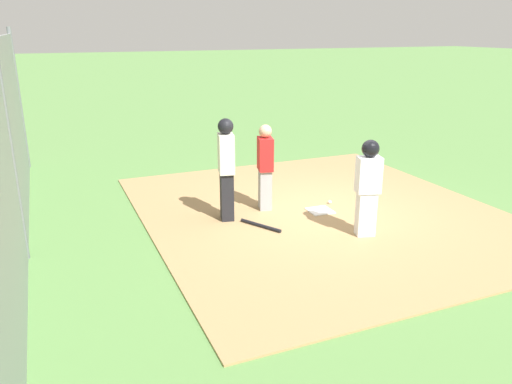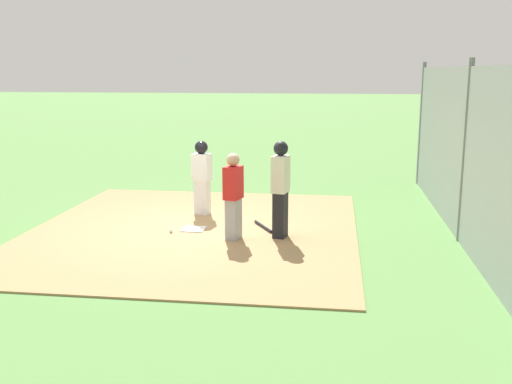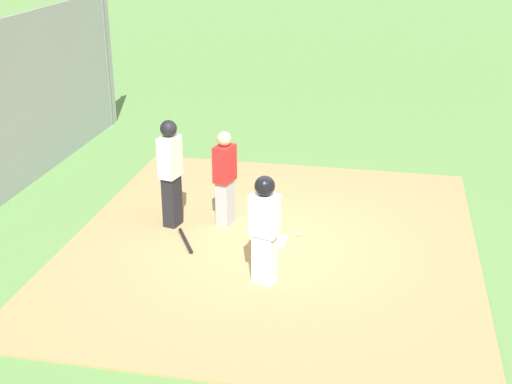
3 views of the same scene
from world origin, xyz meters
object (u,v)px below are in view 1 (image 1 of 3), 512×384
object	(u,v)px
baseball	(330,202)
baseball_bat	(261,225)
home_plate	(320,211)
runner	(368,182)
catcher	(265,166)
umpire	(226,167)

from	to	relation	value
baseball	baseball_bat	bearing A→B (deg)	-71.36
home_plate	baseball	size ratio (longest dim) A/B	5.95
runner	catcher	bearing A→B (deg)	44.95
umpire	baseball_bat	distance (m)	1.18
umpire	baseball_bat	world-z (taller)	umpire
umpire	baseball_bat	xyz separation A→B (m)	(0.60, 0.40, -0.94)
catcher	umpire	bearing A→B (deg)	-149.52
home_plate	catcher	world-z (taller)	catcher
home_plate	catcher	bearing A→B (deg)	-121.08
catcher	runner	world-z (taller)	catcher
baseball_bat	baseball	distance (m)	1.83
umpire	runner	distance (m)	2.45
umpire	home_plate	bearing A→B (deg)	2.99
baseball_bat	runner	bearing A→B (deg)	27.24
home_plate	baseball	xyz separation A→B (m)	(-0.29, 0.38, 0.03)
home_plate	baseball	bearing A→B (deg)	126.95
umpire	runner	size ratio (longest dim) A/B	1.13
umpire	baseball_bat	bearing A→B (deg)	-43.77
catcher	baseball	xyz separation A→B (m)	(0.25, 1.28, -0.80)
home_plate	runner	xyz separation A→B (m)	(1.28, 0.11, 0.91)
baseball_bat	umpire	bearing A→B (deg)	-175.46
home_plate	umpire	size ratio (longest dim) A/B	0.24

